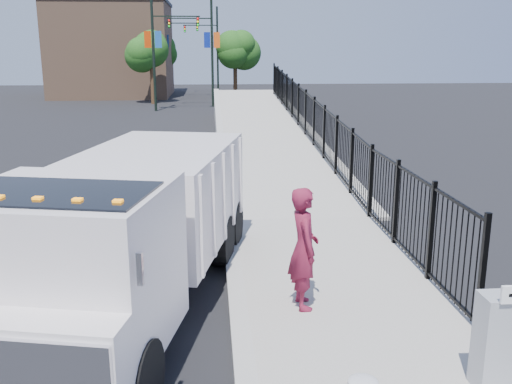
{
  "coord_description": "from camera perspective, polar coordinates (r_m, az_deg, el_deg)",
  "views": [
    {
      "loc": [
        -0.39,
        -9.54,
        4.26
      ],
      "look_at": [
        0.53,
        2.0,
        1.32
      ],
      "focal_mm": 40.0,
      "sensor_mm": 36.0,
      "label": 1
    }
  ],
  "objects": [
    {
      "name": "ground",
      "position": [
        10.45,
        -2.04,
        -9.83
      ],
      "size": [
        120.0,
        120.0,
        0.0
      ],
      "primitive_type": "plane",
      "color": "black",
      "rests_on": "ground"
    },
    {
      "name": "sidewalk",
      "position": [
        8.93,
        11.39,
        -14.12
      ],
      "size": [
        3.55,
        12.0,
        0.12
      ],
      "primitive_type": "cube",
      "color": "#9E998E",
      "rests_on": "ground"
    },
    {
      "name": "curb",
      "position": [
        8.63,
        -1.43,
        -14.75
      ],
      "size": [
        0.3,
        12.0,
        0.16
      ],
      "primitive_type": "cube",
      "color": "#ADAAA3",
      "rests_on": "ground"
    },
    {
      "name": "ramp",
      "position": [
        26.01,
        1.07,
        4.81
      ],
      "size": [
        3.95,
        24.06,
        3.19
      ],
      "primitive_type": "cube",
      "rotation": [
        0.06,
        0.0,
        0.0
      ],
      "color": "#9E998E",
      "rests_on": "ground"
    },
    {
      "name": "iron_fence",
      "position": [
        22.15,
        5.78,
        5.44
      ],
      "size": [
        0.1,
        28.0,
        1.8
      ],
      "primitive_type": "cube",
      "color": "black",
      "rests_on": "ground"
    },
    {
      "name": "truck",
      "position": [
        9.29,
        -12.83,
        -3.42
      ],
      "size": [
        4.08,
        8.13,
        2.66
      ],
      "rotation": [
        0.0,
        0.0,
        -0.22
      ],
      "color": "black",
      "rests_on": "ground"
    },
    {
      "name": "worker",
      "position": [
        9.26,
        4.8,
        -5.61
      ],
      "size": [
        0.53,
        0.77,
        2.01
      ],
      "primitive_type": "imported",
      "rotation": [
        0.0,
        0.0,
        1.64
      ],
      "color": "maroon",
      "rests_on": "sidewalk"
    },
    {
      "name": "utility_cabinet",
      "position": [
        7.84,
        23.17,
        -13.64
      ],
      "size": [
        0.55,
        0.4,
        1.25
      ],
      "primitive_type": "cube",
      "color": "gray",
      "rests_on": "sidewalk"
    },
    {
      "name": "debris",
      "position": [
        7.69,
        10.67,
        -18.16
      ],
      "size": [
        0.4,
        0.4,
        0.1
      ],
      "primitive_type": "ellipsoid",
      "color": "silver",
      "rests_on": "sidewalk"
    },
    {
      "name": "light_pole_0",
      "position": [
        40.29,
        -9.8,
        14.19
      ],
      "size": [
        3.77,
        0.22,
        8.0
      ],
      "color": "black",
      "rests_on": "ground"
    },
    {
      "name": "light_pole_1",
      "position": [
        42.87,
        -4.84,
        14.33
      ],
      "size": [
        3.78,
        0.22,
        8.0
      ],
      "color": "black",
      "rests_on": "ground"
    },
    {
      "name": "light_pole_2",
      "position": [
        51.3,
        -9.0,
        14.18
      ],
      "size": [
        3.77,
        0.22,
        8.0
      ],
      "color": "black",
      "rests_on": "ground"
    },
    {
      "name": "light_pole_3",
      "position": [
        55.91,
        -4.2,
        14.31
      ],
      "size": [
        3.77,
        0.22,
        8.0
      ],
      "color": "black",
      "rests_on": "ground"
    },
    {
      "name": "tree_0",
      "position": [
        45.6,
        -10.43,
        13.63
      ],
      "size": [
        2.86,
        2.86,
        5.43
      ],
      "color": "#382314",
      "rests_on": "ground"
    },
    {
      "name": "tree_1",
      "position": [
        50.49,
        -2.11,
        13.88
      ],
      "size": [
        2.74,
        2.74,
        5.37
      ],
      "color": "#382314",
      "rests_on": "ground"
    },
    {
      "name": "tree_2",
      "position": [
        58.1,
        -9.5,
        13.75
      ],
      "size": [
        2.94,
        2.94,
        5.47
      ],
      "color": "#382314",
      "rests_on": "ground"
    },
    {
      "name": "building",
      "position": [
        54.22,
        -14.08,
        13.55
      ],
      "size": [
        10.0,
        10.0,
        8.0
      ],
      "primitive_type": "cube",
      "color": "#8C664C",
      "rests_on": "ground"
    }
  ]
}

